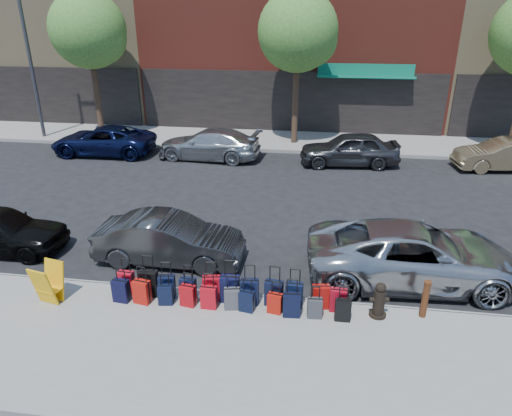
% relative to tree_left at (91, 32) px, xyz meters
% --- Properties ---
extents(ground, '(120.00, 120.00, 0.00)m').
position_rel_tree_left_xyz_m(ground, '(9.86, -9.50, -5.41)').
color(ground, black).
rests_on(ground, ground).
extents(sidewalk_near, '(60.00, 4.00, 0.15)m').
position_rel_tree_left_xyz_m(sidewalk_near, '(9.86, -16.00, -5.34)').
color(sidewalk_near, gray).
rests_on(sidewalk_near, ground).
extents(sidewalk_far, '(60.00, 4.00, 0.15)m').
position_rel_tree_left_xyz_m(sidewalk_far, '(9.86, 0.50, -5.34)').
color(sidewalk_far, gray).
rests_on(sidewalk_far, ground).
extents(curb_near, '(60.00, 0.08, 0.15)m').
position_rel_tree_left_xyz_m(curb_near, '(9.86, -13.98, -5.34)').
color(curb_near, gray).
rests_on(curb_near, ground).
extents(curb_far, '(60.00, 0.08, 0.15)m').
position_rel_tree_left_xyz_m(curb_far, '(9.86, -1.52, -5.34)').
color(curb_far, gray).
rests_on(curb_far, ground).
extents(tree_left, '(3.80, 3.80, 7.27)m').
position_rel_tree_left_xyz_m(tree_left, '(0.00, 0.00, 0.00)').
color(tree_left, black).
rests_on(tree_left, sidewalk_far).
extents(tree_center, '(3.80, 3.80, 7.27)m').
position_rel_tree_left_xyz_m(tree_center, '(10.50, 0.00, 0.00)').
color(tree_center, black).
rests_on(tree_center, sidewalk_far).
extents(streetlight, '(2.59, 0.18, 8.00)m').
position_rel_tree_left_xyz_m(streetlight, '(-2.94, -0.70, -0.75)').
color(streetlight, '#333338').
rests_on(streetlight, sidewalk_far).
extents(suitcase_front_0, '(0.38, 0.23, 0.89)m').
position_rel_tree_left_xyz_m(suitcase_front_0, '(7.31, -14.30, -4.98)').
color(suitcase_front_0, '#B40B1B').
rests_on(suitcase_front_0, sidewalk_near).
extents(suitcase_front_1, '(0.44, 0.25, 1.03)m').
position_rel_tree_left_xyz_m(suitcase_front_1, '(7.88, -14.33, -4.94)').
color(suitcase_front_1, black).
rests_on(suitcase_front_1, sidewalk_near).
extents(suitcase_front_2, '(0.40, 0.26, 0.91)m').
position_rel_tree_left_xyz_m(suitcase_front_2, '(8.34, -14.35, -4.98)').
color(suitcase_front_2, black).
rests_on(suitcase_front_2, sidewalk_near).
extents(suitcase_front_3, '(0.38, 0.24, 0.87)m').
position_rel_tree_left_xyz_m(suitcase_front_3, '(8.85, -14.34, -4.99)').
color(suitcase_front_3, black).
rests_on(suitcase_front_3, sidewalk_near).
extents(suitcase_front_4, '(0.44, 0.29, 0.98)m').
position_rel_tree_left_xyz_m(suitcase_front_4, '(9.40, -14.30, -4.96)').
color(suitcase_front_4, '#9E0A15').
rests_on(suitcase_front_4, sidewalk_near).
extents(suitcase_front_5, '(0.44, 0.25, 1.05)m').
position_rel_tree_left_xyz_m(suitcase_front_5, '(9.84, -14.30, -4.93)').
color(suitcase_front_5, black).
rests_on(suitcase_front_5, sidewalk_near).
extents(suitcase_front_6, '(0.42, 0.26, 0.98)m').
position_rel_tree_left_xyz_m(suitcase_front_6, '(10.30, -14.32, -4.95)').
color(suitcase_front_6, black).
rests_on(suitcase_front_6, sidewalk_near).
extents(suitcase_front_7, '(0.43, 0.28, 0.98)m').
position_rel_tree_left_xyz_m(suitcase_front_7, '(10.86, -14.30, -4.95)').
color(suitcase_front_7, black).
rests_on(suitcase_front_7, sidewalk_near).
extents(suitcase_front_8, '(0.39, 0.23, 0.93)m').
position_rel_tree_left_xyz_m(suitcase_front_8, '(11.32, -14.25, -4.97)').
color(suitcase_front_8, black).
rests_on(suitcase_front_8, sidewalk_near).
extents(suitcase_front_9, '(0.40, 0.26, 0.91)m').
position_rel_tree_left_xyz_m(suitcase_front_9, '(11.92, -14.25, -4.98)').
color(suitcase_front_9, '#9F0D0A').
rests_on(suitcase_front_9, sidewalk_near).
extents(suitcase_front_10, '(0.38, 0.22, 0.89)m').
position_rel_tree_left_xyz_m(suitcase_front_10, '(12.31, -14.32, -4.98)').
color(suitcase_front_10, maroon).
rests_on(suitcase_front_10, sidewalk_near).
extents(suitcase_back_0, '(0.39, 0.25, 0.89)m').
position_rel_tree_left_xyz_m(suitcase_back_0, '(7.33, -14.66, -4.98)').
color(suitcase_back_0, black).
rests_on(suitcase_back_0, sidewalk_near).
extents(suitcase_back_1, '(0.42, 0.29, 0.92)m').
position_rel_tree_left_xyz_m(suitcase_back_1, '(7.83, -14.65, -4.97)').
color(suitcase_back_1, '#B0130B').
rests_on(suitcase_back_1, sidewalk_near).
extents(suitcase_back_2, '(0.35, 0.24, 0.78)m').
position_rel_tree_left_xyz_m(suitcase_back_2, '(8.39, -14.63, -5.02)').
color(suitcase_back_2, black).
rests_on(suitcase_back_2, sidewalk_near).
extents(suitcase_back_3, '(0.37, 0.25, 0.83)m').
position_rel_tree_left_xyz_m(suitcase_back_3, '(8.91, -14.60, -5.00)').
color(suitcase_back_3, '#A60A11').
rests_on(suitcase_back_3, sidewalk_near).
extents(suitcase_back_4, '(0.37, 0.22, 0.86)m').
position_rel_tree_left_xyz_m(suitcase_back_4, '(9.41, -14.62, -4.99)').
color(suitcase_back_4, '#B20B16').
rests_on(suitcase_back_4, sidewalk_near).
extents(suitcase_back_5, '(0.38, 0.26, 0.83)m').
position_rel_tree_left_xyz_m(suitcase_back_5, '(9.94, -14.58, -5.00)').
color(suitcase_back_5, '#403F45').
rests_on(suitcase_back_5, sidewalk_near).
extents(suitcase_back_6, '(0.36, 0.25, 0.80)m').
position_rel_tree_left_xyz_m(suitcase_back_6, '(10.28, -14.61, -5.01)').
color(suitcase_back_6, black).
rests_on(suitcase_back_6, sidewalk_near).
extents(suitcase_back_7, '(0.35, 0.24, 0.77)m').
position_rel_tree_left_xyz_m(suitcase_back_7, '(10.91, -14.59, -5.02)').
color(suitcase_back_7, '#A9150A').
rests_on(suitcase_back_7, sidewalk_near).
extents(suitcase_back_8, '(0.40, 0.25, 0.91)m').
position_rel_tree_left_xyz_m(suitcase_back_8, '(11.29, -14.65, -4.98)').
color(suitcase_back_8, black).
rests_on(suitcase_back_8, sidewalk_near).
extents(suitcase_back_9, '(0.33, 0.21, 0.76)m').
position_rel_tree_left_xyz_m(suitcase_back_9, '(11.80, -14.64, -5.02)').
color(suitcase_back_9, '#333438').
rests_on(suitcase_back_9, sidewalk_near).
extents(suitcase_back_10, '(0.34, 0.20, 0.81)m').
position_rel_tree_left_xyz_m(suitcase_back_10, '(12.41, -14.64, -5.01)').
color(suitcase_back_10, black).
rests_on(suitcase_back_10, sidewalk_near).
extents(fire_hydrant, '(0.43, 0.38, 0.84)m').
position_rel_tree_left_xyz_m(fire_hydrant, '(13.19, -14.38, -4.87)').
color(fire_hydrant, black).
rests_on(fire_hydrant, sidewalk_near).
extents(bollard, '(0.17, 0.17, 0.90)m').
position_rel_tree_left_xyz_m(bollard, '(14.18, -14.26, -4.80)').
color(bollard, '#38190C').
rests_on(bollard, sidewalk_near).
extents(display_rack, '(0.65, 0.69, 0.96)m').
position_rel_tree_left_xyz_m(display_rack, '(5.72, -14.91, -4.79)').
color(display_rack, '#F0AA0D').
rests_on(display_rack, sidewalk_near).
extents(car_near_1, '(4.03, 1.42, 1.33)m').
position_rel_tree_left_xyz_m(car_near_1, '(7.79, -12.46, -4.75)').
color(car_near_1, '#313133').
rests_on(car_near_1, ground).
extents(car_near_2, '(5.49, 2.77, 1.49)m').
position_rel_tree_left_xyz_m(car_near_2, '(14.21, -12.49, -4.67)').
color(car_near_2, '#B1B3B8').
rests_on(car_near_2, ground).
extents(car_far_0, '(4.93, 2.37, 1.36)m').
position_rel_tree_left_xyz_m(car_far_0, '(1.38, -2.96, -4.73)').
color(car_far_0, '#0C1236').
rests_on(car_far_0, ground).
extents(car_far_1, '(4.94, 2.32, 1.39)m').
position_rel_tree_left_xyz_m(car_far_1, '(6.59, -2.95, -4.72)').
color(car_far_1, '#B6B8BD').
rests_on(car_far_1, ground).
extents(car_far_2, '(4.50, 2.15, 1.48)m').
position_rel_tree_left_xyz_m(car_far_2, '(13.01, -2.99, -4.67)').
color(car_far_2, '#363638').
rests_on(car_far_2, ground).
extents(car_far_3, '(4.27, 1.94, 1.36)m').
position_rel_tree_left_xyz_m(car_far_3, '(19.62, -2.73, -4.73)').
color(car_far_3, '#97835C').
rests_on(car_far_3, ground).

